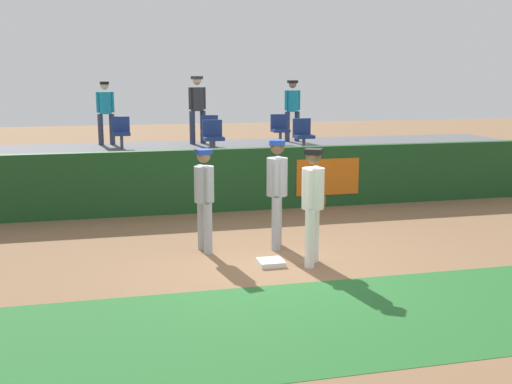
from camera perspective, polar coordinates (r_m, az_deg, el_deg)
ground_plane at (r=9.81m, az=2.42°, el=-6.85°), size 60.00×60.00×0.00m
grass_foreground_strip at (r=7.78m, az=7.15°, el=-11.69°), size 18.00×2.80×0.01m
first_base at (r=9.83m, az=1.38°, el=-6.56°), size 0.40×0.40×0.08m
player_fielder_home at (r=9.65m, az=5.34°, el=-0.60°), size 0.54×0.49×1.86m
player_runner_visitor at (r=10.57m, az=1.97°, el=0.56°), size 0.46×0.51×1.89m
player_coach_visitor at (r=10.38m, az=-4.83°, el=-0.09°), size 0.39×0.49×1.76m
field_wall at (r=13.62m, az=-2.39°, el=1.14°), size 18.00×0.26×1.39m
bleacher_platform at (r=16.15m, az=-4.21°, el=2.06°), size 18.00×4.80×1.08m
seat_back_right at (r=17.13m, az=2.22°, el=5.99°), size 0.46×0.44×0.84m
seat_back_left at (r=16.48m, az=-12.41°, el=5.56°), size 0.45×0.44×0.84m
seat_front_right at (r=15.44m, az=4.39°, el=5.45°), size 0.46×0.44×0.84m
seat_front_center at (r=14.90m, az=-4.01°, el=5.27°), size 0.48×0.44×0.84m
seat_back_center at (r=16.70m, az=-4.29°, el=5.85°), size 0.47×0.44×0.84m
spectator_hooded at (r=17.59m, az=-13.82°, el=7.56°), size 0.49×0.35×1.74m
spectator_capped at (r=17.40m, az=-5.48°, el=8.07°), size 0.50×0.46×1.88m
spectator_casual at (r=18.02m, az=3.40°, el=7.97°), size 0.49×0.38×1.76m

